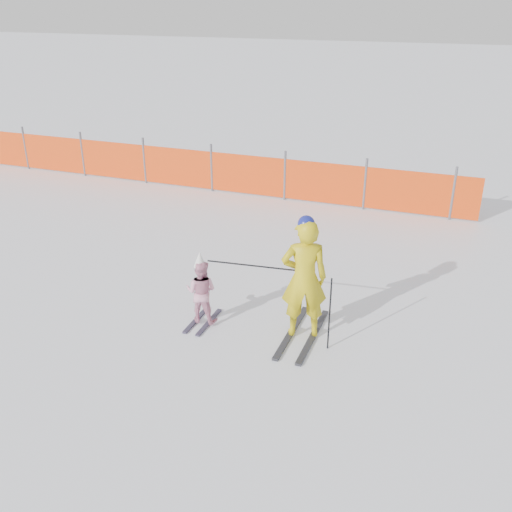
# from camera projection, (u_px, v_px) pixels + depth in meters

# --- Properties ---
(ground) EXTENTS (120.00, 120.00, 0.00)m
(ground) POSITION_uv_depth(u_px,v_px,m) (245.00, 327.00, 8.91)
(ground) COLOR white
(ground) RESTS_ON ground
(adult) EXTENTS (0.79, 1.57, 1.94)m
(adult) POSITION_uv_depth(u_px,v_px,m) (304.00, 278.00, 8.27)
(adult) COLOR black
(adult) RESTS_ON ground
(child) EXTENTS (0.53, 0.84, 1.22)m
(child) POSITION_uv_depth(u_px,v_px,m) (201.00, 291.00, 8.81)
(child) COLOR black
(child) RESTS_ON ground
(ski_poles) EXTENTS (1.93, 0.21, 1.15)m
(ski_poles) POSITION_uv_depth(u_px,v_px,m) (287.00, 287.00, 8.28)
(ski_poles) COLOR black
(ski_poles) RESTS_ON ground
(safety_fence) EXTENTS (16.65, 0.06, 1.25)m
(safety_fence) POSITION_uv_depth(u_px,v_px,m) (154.00, 164.00, 15.38)
(safety_fence) COLOR #595960
(safety_fence) RESTS_ON ground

